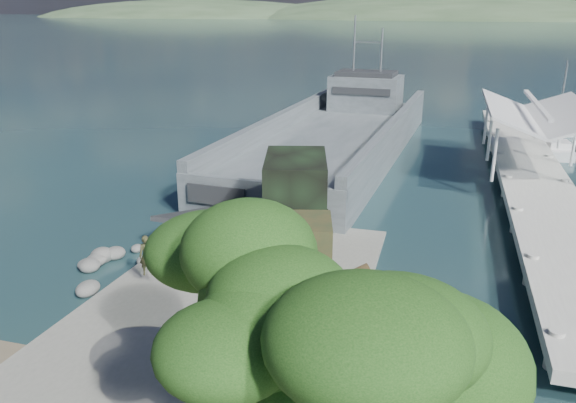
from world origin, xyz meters
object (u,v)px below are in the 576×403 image
object	(u,v)px
pier	(531,162)
overhang_tree	(312,334)
sailboat_near	(555,149)
military_truck	(295,216)
soldier	(148,264)
landing_craft	(335,144)
sailboat_far	(558,127)

from	to	relation	value
pier	overhang_tree	bearing A→B (deg)	-104.13
sailboat_near	military_truck	bearing A→B (deg)	-123.45
military_truck	soldier	world-z (taller)	military_truck
soldier	overhang_tree	world-z (taller)	overhang_tree
landing_craft	sailboat_near	distance (m)	17.54
sailboat_near	overhang_tree	bearing A→B (deg)	-109.33
landing_craft	pier	bearing A→B (deg)	-13.41
pier	soldier	bearing A→B (deg)	-129.86
pier	military_truck	distance (m)	19.93
soldier	sailboat_far	distance (m)	44.13
military_truck	soldier	bearing A→B (deg)	-159.80
landing_craft	military_truck	xyz separation A→B (m)	(2.28, -20.57, 1.73)
soldier	sailboat_near	distance (m)	35.37
soldier	sailboat_near	world-z (taller)	sailboat_near
soldier	sailboat_far	xyz separation A→B (m)	(21.22, 38.68, -0.97)
landing_craft	soldier	bearing A→B (deg)	-92.96
soldier	overhang_tree	size ratio (longest dim) A/B	0.21
pier	sailboat_far	bearing A→B (deg)	76.10
sailboat_near	sailboat_far	xyz separation A→B (m)	(1.66, 9.24, -0.03)
sailboat_far	overhang_tree	world-z (taller)	overhang_tree
soldier	sailboat_near	xyz separation A→B (m)	(19.57, 29.45, -0.94)
pier	soldier	xyz separation A→B (m)	(-16.55, -19.82, -0.27)
sailboat_far	overhang_tree	distance (m)	50.41
landing_craft	sailboat_near	world-z (taller)	landing_craft
landing_craft	sailboat_far	bearing A→B (deg)	42.38
pier	military_truck	size ratio (longest dim) A/B	4.55
soldier	overhang_tree	xyz separation A→B (m)	(9.06, -9.94, 4.45)
sailboat_far	landing_craft	bearing A→B (deg)	-161.62
landing_craft	sailboat_near	size ratio (longest dim) A/B	5.28
soldier	sailboat_near	bearing A→B (deg)	29.22
landing_craft	soldier	distance (m)	24.25
pier	landing_craft	size ratio (longest dim) A/B	1.16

